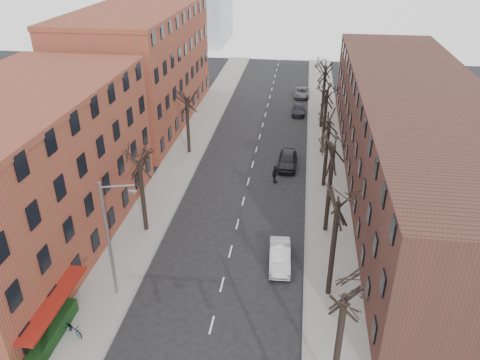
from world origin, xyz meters
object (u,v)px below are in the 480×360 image
at_px(silver_sedan, 280,256).
at_px(bicycle, 73,329).
at_px(parked_car_near, 288,160).
at_px(parked_car_mid, 299,110).

distance_m(silver_sedan, bicycle, 15.38).
relative_size(silver_sedan, parked_car_near, 0.92).
relative_size(silver_sedan, parked_car_mid, 1.03).
height_order(parked_car_near, bicycle, parked_car_near).
xyz_separation_m(parked_car_near, bicycle, (-12.28, -26.02, -0.24)).
bearing_deg(bicycle, silver_sedan, -26.63).
xyz_separation_m(silver_sedan, bicycle, (-12.48, -8.99, -0.15)).
xyz_separation_m(parked_car_mid, bicycle, (-13.07, -42.93, -0.04)).
bearing_deg(silver_sedan, parked_car_near, 87.18).
relative_size(silver_sedan, bicycle, 2.67).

